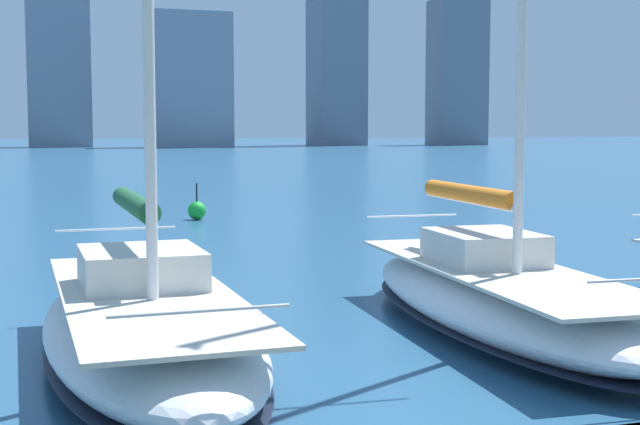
# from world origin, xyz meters

# --- Properties ---
(city_skyline) EXTENTS (173.20, 19.18, 50.88)m
(city_skyline) POSITION_xyz_m (-1.80, -164.29, 19.70)
(city_skyline) COLOR slate
(city_skyline) RESTS_ON ground
(sailboat_orange) EXTENTS (3.22, 9.30, 12.69)m
(sailboat_orange) POSITION_xyz_m (-3.30, -7.66, 0.66)
(sailboat_orange) COLOR white
(sailboat_orange) RESTS_ON ground
(sailboat_forest) EXTENTS (3.03, 8.66, 9.74)m
(sailboat_forest) POSITION_xyz_m (2.70, -7.09, 0.64)
(sailboat_forest) COLOR silver
(sailboat_forest) RESTS_ON ground
(channel_buoy) EXTENTS (0.70, 0.70, 1.40)m
(channel_buoy) POSITION_xyz_m (-1.76, -27.80, 0.36)
(channel_buoy) COLOR green
(channel_buoy) RESTS_ON ground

